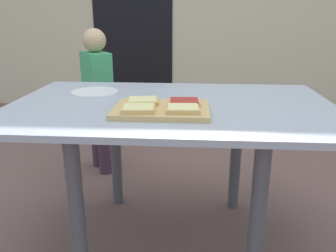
{
  "coord_description": "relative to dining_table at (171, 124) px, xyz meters",
  "views": [
    {
      "loc": [
        0.09,
        -1.45,
        1.07
      ],
      "look_at": [
        -0.02,
        0.0,
        0.6
      ],
      "focal_mm": 36.87,
      "sensor_mm": 36.0,
      "label": 1
    }
  ],
  "objects": [
    {
      "name": "pizza_slice_near_right",
      "position": [
        0.06,
        -0.2,
        0.12
      ],
      "size": [
        0.13,
        0.12,
        0.02
      ],
      "color": "tan",
      "rests_on": "cutting_board"
    },
    {
      "name": "cutting_board",
      "position": [
        -0.03,
        -0.15,
        0.1
      ],
      "size": [
        0.37,
        0.27,
        0.02
      ],
      "primitive_type": "cube",
      "color": "tan",
      "rests_on": "dining_table"
    },
    {
      "name": "pizza_slice_far_right",
      "position": [
        0.06,
        -0.1,
        0.12
      ],
      "size": [
        0.13,
        0.12,
        0.02
      ],
      "color": "tan",
      "rests_on": "cutting_board"
    },
    {
      "name": "ground_plane",
      "position": [
        0.0,
        0.0,
        -0.61
      ],
      "size": [
        16.0,
        16.0,
        0.0
      ],
      "primitive_type": "plane",
      "color": "brown"
    },
    {
      "name": "plate_white_left",
      "position": [
        -0.39,
        0.17,
        0.1
      ],
      "size": [
        0.23,
        0.23,
        0.01
      ],
      "primitive_type": "cylinder",
      "color": "silver",
      "rests_on": "dining_table"
    },
    {
      "name": "child_left",
      "position": [
        -0.55,
        0.79,
        -0.05
      ],
      "size": [
        0.25,
        0.28,
        0.98
      ],
      "color": "#442C3A",
      "rests_on": "ground"
    },
    {
      "name": "pizza_slice_near_left",
      "position": [
        -0.11,
        -0.21,
        0.12
      ],
      "size": [
        0.13,
        0.12,
        0.02
      ],
      "color": "tan",
      "rests_on": "cutting_board"
    },
    {
      "name": "pizza_slice_far_left",
      "position": [
        -0.11,
        -0.09,
        0.12
      ],
      "size": [
        0.14,
        0.13,
        0.02
      ],
      "color": "tan",
      "rests_on": "cutting_board"
    },
    {
      "name": "dining_table",
      "position": [
        0.0,
        0.0,
        0.0
      ],
      "size": [
        1.4,
        0.9,
        0.7
      ],
      "color": "#9DA5B1",
      "rests_on": "ground"
    },
    {
      "name": "house_door",
      "position": [
        -0.61,
        2.58,
        0.39
      ],
      "size": [
        0.9,
        0.02,
        2.0
      ],
      "primitive_type": "cube",
      "color": "black",
      "rests_on": "ground"
    }
  ]
}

